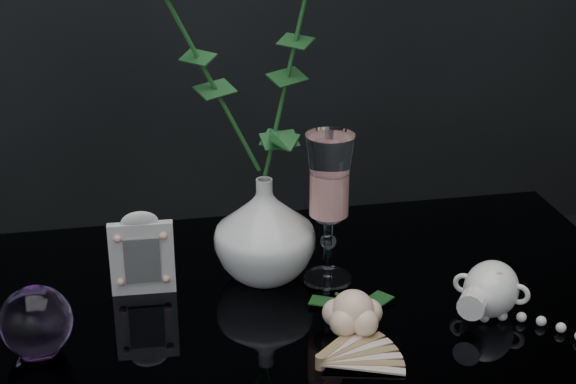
{
  "coord_description": "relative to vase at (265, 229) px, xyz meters",
  "views": [
    {
      "loc": [
        -0.18,
        -0.99,
        1.37
      ],
      "look_at": [
        0.02,
        0.05,
        0.92
      ],
      "focal_mm": 55.0,
      "sensor_mm": 36.0,
      "label": 1
    }
  ],
  "objects": [
    {
      "name": "vase",
      "position": [
        0.0,
        0.0,
        0.0
      ],
      "size": [
        0.15,
        0.15,
        0.15
      ],
      "primitive_type": "imported",
      "rotation": [
        0.0,
        0.0,
        -0.06
      ],
      "color": "white",
      "rests_on": "table"
    },
    {
      "name": "wine_glass",
      "position": [
        0.09,
        -0.03,
        0.03
      ],
      "size": [
        0.07,
        0.07,
        0.22
      ],
      "primitive_type": null,
      "rotation": [
        0.0,
        0.0,
        -0.04
      ],
      "color": "white",
      "rests_on": "table"
    },
    {
      "name": "picture_frame",
      "position": [
        -0.17,
        -0.01,
        -0.01
      ],
      "size": [
        0.09,
        0.07,
        0.12
      ],
      "primitive_type": null,
      "rotation": [
        0.0,
        0.0,
        -0.05
      ],
      "color": "silver",
      "rests_on": "table"
    },
    {
      "name": "paperweight",
      "position": [
        -0.31,
        -0.14,
        -0.03
      ],
      "size": [
        0.12,
        0.12,
        0.09
      ],
      "primitive_type": null,
      "rotation": [
        0.0,
        0.0,
        0.42
      ],
      "color": "#B380D1",
      "rests_on": "table"
    },
    {
      "name": "paper_fan",
      "position": [
        0.03,
        -0.24,
        -0.06
      ],
      "size": [
        0.22,
        0.18,
        0.02
      ],
      "primitive_type": null,
      "rotation": [
        0.0,
        0.0,
        0.12
      ],
      "color": "beige",
      "rests_on": "table"
    },
    {
      "name": "loose_rose",
      "position": [
        0.09,
        -0.17,
        -0.05
      ],
      "size": [
        0.15,
        0.19,
        0.06
      ],
      "primitive_type": null,
      "rotation": [
        0.0,
        0.0,
        0.15
      ],
      "color": "#FFCDA4",
      "rests_on": "table"
    },
    {
      "name": "pearl_jar",
      "position": [
        0.28,
        -0.15,
        -0.04
      ],
      "size": [
        0.36,
        0.36,
        0.08
      ],
      "primitive_type": null,
      "rotation": [
        0.0,
        0.0,
        -0.61
      ],
      "color": "white",
      "rests_on": "table"
    },
    {
      "name": "roses",
      "position": [
        -0.02,
        0.01,
        0.27
      ],
      "size": [
        0.3,
        0.12,
        0.4
      ],
      "color": "beige",
      "rests_on": "vase"
    }
  ]
}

